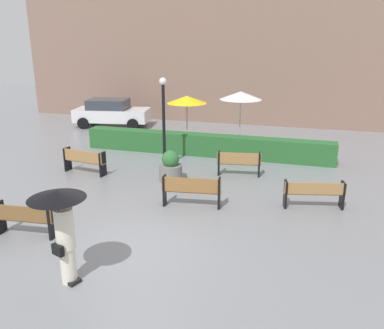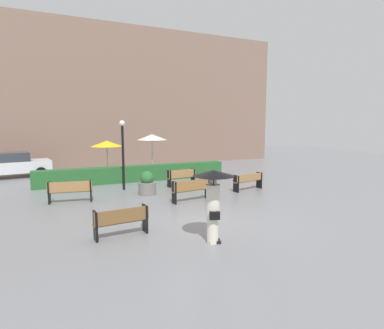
% 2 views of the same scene
% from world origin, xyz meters
% --- Properties ---
extents(ground_plane, '(60.00, 60.00, 0.00)m').
position_xyz_m(ground_plane, '(0.00, 0.00, 0.00)').
color(ground_plane, gray).
extents(bench_far_left, '(1.79, 0.61, 0.91)m').
position_xyz_m(bench_far_left, '(-4.03, 4.69, 0.54)').
color(bench_far_left, '#9E7242').
rests_on(bench_far_left, ground).
extents(bench_near_left, '(1.62, 0.51, 0.85)m').
position_xyz_m(bench_near_left, '(-2.83, -0.18, 0.50)').
color(bench_near_left, brown).
rests_on(bench_near_left, ground).
extents(bench_back_row, '(1.62, 0.57, 0.90)m').
position_xyz_m(bench_back_row, '(1.58, 6.07, 0.53)').
color(bench_back_row, '#9E7242').
rests_on(bench_back_row, ground).
extents(bench_far_right, '(1.81, 0.73, 0.83)m').
position_xyz_m(bench_far_right, '(4.24, 3.74, 0.50)').
color(bench_far_right, '#9E7242').
rests_on(bench_far_right, ground).
extents(bench_mid_center, '(1.80, 0.56, 0.94)m').
position_xyz_m(bench_mid_center, '(0.72, 2.80, 0.56)').
color(bench_mid_center, olive).
rests_on(bench_mid_center, ground).
extents(pedestrian_with_umbrella, '(1.13, 1.13, 2.06)m').
position_xyz_m(pedestrian_with_umbrella, '(-0.63, -1.71, 1.41)').
color(pedestrian_with_umbrella, silver).
rests_on(pedestrian_with_umbrella, ground).
extents(planter_pot, '(0.82, 0.82, 1.11)m').
position_xyz_m(planter_pot, '(-0.66, 4.86, 0.48)').
color(planter_pot, slate).
rests_on(planter_pot, ground).
extents(lamp_post, '(0.28, 0.28, 3.47)m').
position_xyz_m(lamp_post, '(-1.45, 6.38, 2.16)').
color(lamp_post, black).
rests_on(lamp_post, ground).
extents(patio_umbrella_yellow, '(1.90, 1.90, 2.30)m').
position_xyz_m(patio_umbrella_yellow, '(-1.67, 10.15, 2.12)').
color(patio_umbrella_yellow, silver).
rests_on(patio_umbrella_yellow, ground).
extents(patio_umbrella_white, '(1.84, 1.84, 2.67)m').
position_xyz_m(patio_umbrella_white, '(0.98, 9.52, 2.49)').
color(patio_umbrella_white, silver).
rests_on(patio_umbrella_white, ground).
extents(hedge_strip, '(10.87, 0.70, 0.91)m').
position_xyz_m(hedge_strip, '(-0.32, 8.40, 0.46)').
color(hedge_strip, '#28602D').
rests_on(hedge_strip, ground).
extents(building_facade, '(28.00, 1.20, 10.89)m').
position_xyz_m(building_facade, '(0.00, 16.00, 5.45)').
color(building_facade, '#846656').
rests_on(building_facade, ground).
extents(parked_car, '(4.44, 2.54, 1.57)m').
position_xyz_m(parked_car, '(-7.04, 12.76, 0.82)').
color(parked_car, silver).
rests_on(parked_car, ground).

